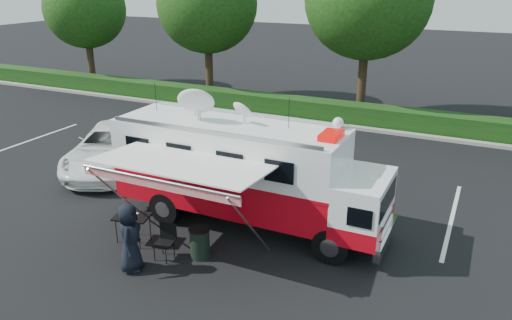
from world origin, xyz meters
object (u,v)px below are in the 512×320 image
Objects in this scene: command_truck at (246,172)px; white_suv at (115,167)px; folding_table at (132,217)px; trash_bin at (200,243)px.

command_truck is 7.23m from white_suv.
trash_bin is (2.10, 0.12, -0.34)m from folding_table.
white_suv is at bearing 163.68° from command_truck.
trash_bin reaches higher than white_suv.
folding_table is at bearing -68.80° from white_suv.
folding_table is 2.13m from trash_bin.
trash_bin reaches higher than folding_table.
command_truck reaches higher than trash_bin.
command_truck is 7.53× the size of folding_table.
folding_table is at bearing -176.65° from trash_bin.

